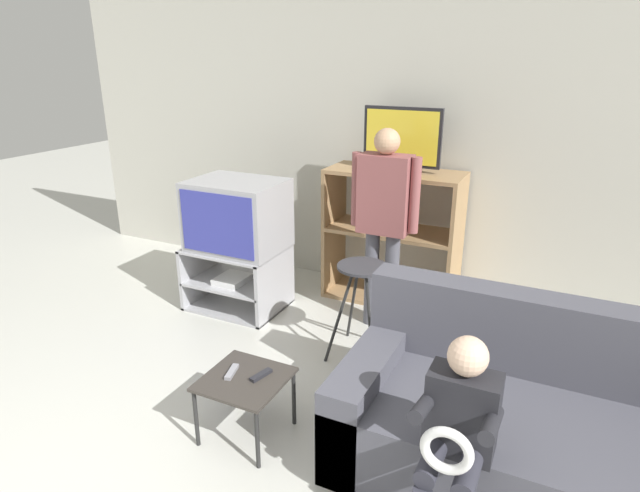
{
  "coord_description": "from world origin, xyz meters",
  "views": [
    {
      "loc": [
        1.65,
        -1.03,
        2.08
      ],
      "look_at": [
        0.24,
        1.89,
        0.9
      ],
      "focal_mm": 30.0,
      "sensor_mm": 36.0,
      "label": 1
    }
  ],
  "objects_px": {
    "television_main": "(237,215)",
    "media_shelf": "(392,236)",
    "television_flat": "(402,141)",
    "person_standing_adult": "(384,212)",
    "tv_stand": "(237,278)",
    "folding_stool": "(362,283)",
    "couch": "(524,428)",
    "remote_control_white": "(232,372)",
    "snack_table": "(245,385)",
    "person_seated_child": "(457,431)",
    "remote_control_black": "(261,375)"
  },
  "relations": [
    {
      "from": "television_flat",
      "to": "person_seated_child",
      "type": "bearing_deg",
      "value": -66.12
    },
    {
      "from": "person_seated_child",
      "to": "couch",
      "type": "bearing_deg",
      "value": 66.22
    },
    {
      "from": "tv_stand",
      "to": "person_standing_adult",
      "type": "xyz_separation_m",
      "value": [
        1.22,
        0.22,
        0.69
      ]
    },
    {
      "from": "remote_control_white",
      "to": "couch",
      "type": "height_order",
      "value": "couch"
    },
    {
      "from": "media_shelf",
      "to": "remote_control_black",
      "type": "relative_size",
      "value": 8.05
    },
    {
      "from": "remote_control_white",
      "to": "couch",
      "type": "xyz_separation_m",
      "value": [
        1.53,
        0.34,
        -0.09
      ]
    },
    {
      "from": "television_main",
      "to": "folding_stool",
      "type": "relative_size",
      "value": 1.06
    },
    {
      "from": "television_main",
      "to": "folding_stool",
      "type": "distance_m",
      "value": 1.28
    },
    {
      "from": "remote_control_white",
      "to": "couch",
      "type": "relative_size",
      "value": 0.08
    },
    {
      "from": "television_flat",
      "to": "tv_stand",
      "type": "bearing_deg",
      "value": -148.23
    },
    {
      "from": "folding_stool",
      "to": "remote_control_black",
      "type": "relative_size",
      "value": 4.87
    },
    {
      "from": "television_flat",
      "to": "person_standing_adult",
      "type": "distance_m",
      "value": 0.68
    },
    {
      "from": "snack_table",
      "to": "person_seated_child",
      "type": "height_order",
      "value": "person_seated_child"
    },
    {
      "from": "snack_table",
      "to": "person_standing_adult",
      "type": "height_order",
      "value": "person_standing_adult"
    },
    {
      "from": "media_shelf",
      "to": "tv_stand",
      "type": "bearing_deg",
      "value": -147.65
    },
    {
      "from": "media_shelf",
      "to": "television_flat",
      "type": "relative_size",
      "value": 1.8
    },
    {
      "from": "folding_stool",
      "to": "couch",
      "type": "distance_m",
      "value": 1.43
    },
    {
      "from": "television_main",
      "to": "remote_control_white",
      "type": "distance_m",
      "value": 1.68
    },
    {
      "from": "tv_stand",
      "to": "remote_control_white",
      "type": "relative_size",
      "value": 5.46
    },
    {
      "from": "couch",
      "to": "person_seated_child",
      "type": "xyz_separation_m",
      "value": [
        -0.24,
        -0.55,
        0.3
      ]
    },
    {
      "from": "folding_stool",
      "to": "remote_control_white",
      "type": "xyz_separation_m",
      "value": [
        -0.35,
        -1.09,
        -0.17
      ]
    },
    {
      "from": "remote_control_white",
      "to": "television_main",
      "type": "bearing_deg",
      "value": 107.8
    },
    {
      "from": "remote_control_white",
      "to": "folding_stool",
      "type": "bearing_deg",
      "value": 57.91
    },
    {
      "from": "television_main",
      "to": "media_shelf",
      "type": "bearing_deg",
      "value": 32.49
    },
    {
      "from": "television_main",
      "to": "media_shelf",
      "type": "height_order",
      "value": "media_shelf"
    },
    {
      "from": "folding_stool",
      "to": "couch",
      "type": "xyz_separation_m",
      "value": [
        1.18,
        -0.75,
        -0.27
      ]
    },
    {
      "from": "media_shelf",
      "to": "person_standing_adult",
      "type": "bearing_deg",
      "value": -79.77
    },
    {
      "from": "media_shelf",
      "to": "remote_control_white",
      "type": "relative_size",
      "value": 8.05
    },
    {
      "from": "folding_stool",
      "to": "person_seated_child",
      "type": "relative_size",
      "value": 0.71
    },
    {
      "from": "remote_control_black",
      "to": "couch",
      "type": "height_order",
      "value": "couch"
    },
    {
      "from": "television_main",
      "to": "remote_control_black",
      "type": "bearing_deg",
      "value": -52.12
    },
    {
      "from": "television_flat",
      "to": "snack_table",
      "type": "bearing_deg",
      "value": -95.03
    },
    {
      "from": "media_shelf",
      "to": "couch",
      "type": "distance_m",
      "value": 2.19
    },
    {
      "from": "snack_table",
      "to": "person_standing_adult",
      "type": "distance_m",
      "value": 1.72
    },
    {
      "from": "tv_stand",
      "to": "remote_control_black",
      "type": "bearing_deg",
      "value": -51.05
    },
    {
      "from": "television_main",
      "to": "snack_table",
      "type": "bearing_deg",
      "value": -55.23
    },
    {
      "from": "remote_control_white",
      "to": "media_shelf",
      "type": "bearing_deg",
      "value": 69.13
    },
    {
      "from": "remote_control_black",
      "to": "person_seated_child",
      "type": "distance_m",
      "value": 1.17
    },
    {
      "from": "tv_stand",
      "to": "folding_stool",
      "type": "bearing_deg",
      "value": -12.23
    },
    {
      "from": "television_main",
      "to": "snack_table",
      "type": "distance_m",
      "value": 1.75
    },
    {
      "from": "television_flat",
      "to": "couch",
      "type": "distance_m",
      "value": 2.42
    },
    {
      "from": "media_shelf",
      "to": "television_flat",
      "type": "distance_m",
      "value": 0.81
    },
    {
      "from": "folding_stool",
      "to": "person_standing_adult",
      "type": "xyz_separation_m",
      "value": [
        -0.02,
        0.49,
        0.39
      ]
    },
    {
      "from": "media_shelf",
      "to": "remote_control_black",
      "type": "distance_m",
      "value": 2.04
    },
    {
      "from": "couch",
      "to": "person_standing_adult",
      "type": "height_order",
      "value": "person_standing_adult"
    },
    {
      "from": "tv_stand",
      "to": "snack_table",
      "type": "height_order",
      "value": "tv_stand"
    },
    {
      "from": "person_seated_child",
      "to": "snack_table",
      "type": "bearing_deg",
      "value": 170.48
    },
    {
      "from": "person_seated_child",
      "to": "television_main",
      "type": "bearing_deg",
      "value": 143.76
    },
    {
      "from": "tv_stand",
      "to": "remote_control_white",
      "type": "distance_m",
      "value": 1.64
    },
    {
      "from": "folding_stool",
      "to": "snack_table",
      "type": "distance_m",
      "value": 1.15
    }
  ]
}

